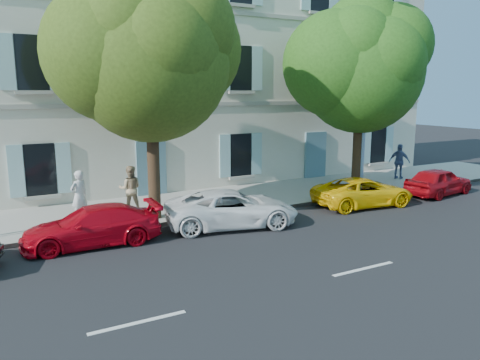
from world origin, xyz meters
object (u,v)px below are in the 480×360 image
car_white_coupe (232,208)px  pedestrian_c (399,161)px  street_lamp (369,83)px  pedestrian_a (79,196)px  tree_left (150,62)px  car_yellow_supercar (363,192)px  tree_right (361,72)px  pedestrian_b (130,189)px  car_red_hatchback (439,181)px  car_red_coupe (92,226)px

car_white_coupe → pedestrian_c: 11.67m
street_lamp → pedestrian_a: bearing=174.3°
car_white_coupe → tree_left: bearing=62.7°
tree_left → car_yellow_supercar: bearing=-12.4°
pedestrian_a → pedestrian_c: pedestrian_c is taller
car_white_coupe → car_yellow_supercar: bearing=-76.4°
car_white_coupe → tree_right: 8.91m
tree_right → pedestrian_b: tree_right is taller
car_red_hatchback → car_red_coupe: bearing=80.8°
car_red_coupe → car_white_coupe: car_white_coupe is taller
tree_right → pedestrian_b: bearing=173.1°
pedestrian_b → pedestrian_c: bearing=-162.8°
car_yellow_supercar → pedestrian_a: pedestrian_a is taller
tree_left → street_lamp: 9.55m
car_red_coupe → tree_left: 5.72m
street_lamp → pedestrian_b: size_ratio=4.90×
car_white_coupe → tree_left: 5.62m
car_red_hatchback → tree_left: size_ratio=0.44×
pedestrian_b → car_red_hatchback: bearing=-176.3°
tree_right → pedestrian_a: tree_right is taller
street_lamp → pedestrian_c: 5.68m
car_red_coupe → street_lamp: bearing=98.5°
car_red_hatchback → pedestrian_b: (-12.97, 3.16, 0.39)m
car_yellow_supercar → car_red_coupe: bearing=94.6°
car_red_coupe → car_red_hatchback: bearing=91.3°
pedestrian_b → street_lamp: bearing=-171.6°
tree_right → pedestrian_a: bearing=176.1°
car_yellow_supercar → car_red_hatchback: 4.36m
tree_right → tree_left: bearing=-179.6°
tree_right → car_yellow_supercar: bearing=-125.3°
car_yellow_supercar → pedestrian_c: (5.26, 3.01, 0.46)m
car_red_hatchback → pedestrian_b: 13.36m
tree_left → tree_right: (9.42, 0.07, -0.13)m
car_red_coupe → tree_left: (2.48, 1.55, 4.92)m
pedestrian_a → tree_right: bearing=149.4°
street_lamp → car_white_coupe: bearing=-168.5°
tree_right → street_lamp: size_ratio=0.97×
car_red_hatchback → tree_left: 13.52m
car_yellow_supercar → pedestrian_b: 9.15m
tree_left → pedestrian_a: bearing=159.8°
car_white_coupe → tree_left: tree_left is taller
car_yellow_supercar → pedestrian_c: pedestrian_c is taller
car_red_coupe → tree_right: 12.93m
car_yellow_supercar → pedestrian_a: bearing=81.6°
car_yellow_supercar → tree_right: size_ratio=0.51×
car_yellow_supercar → tree_right: bearing=-29.5°
car_red_coupe → street_lamp: (12.01, 1.25, 4.34)m
car_red_hatchback → tree_right: size_ratio=0.45×
pedestrian_b → car_white_coupe: bearing=147.7°
car_white_coupe → pedestrian_b: (-2.63, 3.10, 0.38)m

